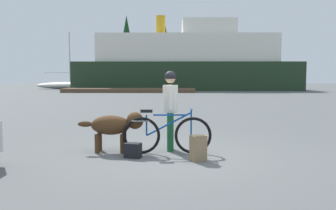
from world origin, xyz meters
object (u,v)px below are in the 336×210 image
(dog, at_px, (115,125))
(backpack, at_px, (198,148))
(bicycle, at_px, (167,134))
(person_cyclist, at_px, (170,103))
(sailboat_moored, at_px, (70,85))
(handbag_pannier, at_px, (133,150))
(ferry_boat, at_px, (187,64))

(dog, distance_m, backpack, 1.88)
(bicycle, distance_m, person_cyclist, 0.71)
(dog, height_order, sailboat_moored, sailboat_moored)
(backpack, distance_m, handbag_pannier, 1.28)
(bicycle, height_order, ferry_boat, ferry_boat)
(handbag_pannier, relative_size, sailboat_moored, 0.04)
(handbag_pannier, bearing_deg, sailboat_moored, 107.40)
(ferry_boat, distance_m, sailboat_moored, 15.39)
(bicycle, xyz_separation_m, person_cyclist, (0.07, 0.36, 0.61))
(person_cyclist, bearing_deg, bicycle, -101.65)
(person_cyclist, distance_m, backpack, 1.33)
(dog, relative_size, handbag_pannier, 4.31)
(bicycle, relative_size, backpack, 3.75)
(person_cyclist, height_order, handbag_pannier, person_cyclist)
(person_cyclist, height_order, ferry_boat, ferry_boat)
(dog, relative_size, backpack, 2.86)
(person_cyclist, distance_m, dog, 1.25)
(ferry_boat, bearing_deg, handbag_pannier, -94.27)
(person_cyclist, xyz_separation_m, handbag_pannier, (-0.73, -0.71, -0.87))
(dog, height_order, ferry_boat, ferry_boat)
(ferry_boat, bearing_deg, dog, -95.01)
(backpack, height_order, handbag_pannier, backpack)
(sailboat_moored, bearing_deg, dog, -72.95)
(dog, distance_m, ferry_boat, 36.17)
(backpack, bearing_deg, bicycle, 135.26)
(dog, bearing_deg, sailboat_moored, 107.05)
(handbag_pannier, xyz_separation_m, ferry_boat, (2.72, 36.49, 2.97))
(bicycle, bearing_deg, ferry_boat, 86.72)
(person_cyclist, distance_m, sailboat_moored, 40.43)
(ferry_boat, bearing_deg, backpack, -92.29)
(person_cyclist, bearing_deg, backpack, -61.05)
(person_cyclist, height_order, sailboat_moored, sailboat_moored)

